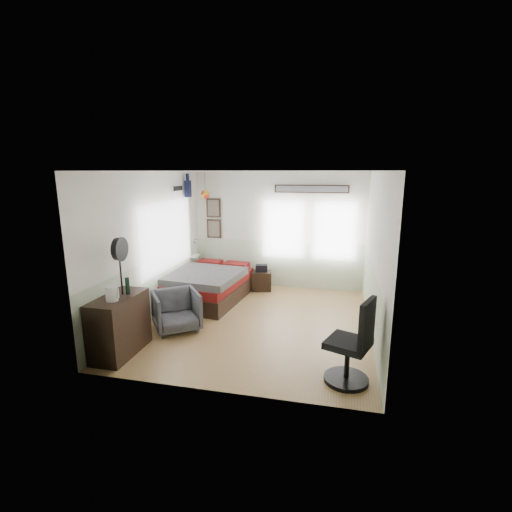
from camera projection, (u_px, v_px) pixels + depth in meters
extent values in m
cube|color=#A27745|center=(256.00, 322.00, 6.79)|extent=(4.00, 4.50, 0.01)
cube|color=silver|center=(278.00, 231.00, 8.62)|extent=(4.00, 0.02, 2.70)
cube|color=silver|center=(214.00, 289.00, 4.35)|extent=(4.00, 0.02, 2.70)
cube|color=silver|center=(152.00, 245.00, 6.92)|extent=(0.02, 4.50, 2.70)
cube|color=silver|center=(376.00, 256.00, 6.05)|extent=(0.02, 4.50, 2.70)
cube|color=white|center=(257.00, 171.00, 6.19)|extent=(4.00, 4.50, 0.02)
cube|color=#B5C1A4|center=(277.00, 264.00, 8.79)|extent=(4.00, 0.01, 1.10)
cube|color=#B5C1A4|center=(155.00, 286.00, 7.09)|extent=(0.01, 4.50, 1.10)
cube|color=#B5C1A4|center=(372.00, 302.00, 6.23)|extent=(0.01, 4.50, 1.10)
cube|color=silver|center=(167.00, 235.00, 7.41)|extent=(0.03, 2.20, 1.35)
cube|color=silver|center=(284.00, 229.00, 8.54)|extent=(0.95, 0.03, 1.30)
cube|color=silver|center=(335.00, 231.00, 8.30)|extent=(0.95, 0.03, 1.30)
cube|color=#2F1F16|center=(214.00, 229.00, 8.93)|extent=(0.35, 0.03, 0.45)
cube|color=#2F1F16|center=(214.00, 208.00, 8.82)|extent=(0.35, 0.03, 0.45)
cube|color=#7F7259|center=(214.00, 229.00, 8.91)|extent=(0.27, 0.01, 0.37)
cube|color=#7F7259|center=(213.00, 208.00, 8.80)|extent=(0.27, 0.01, 0.37)
cube|color=#2F1F16|center=(311.00, 189.00, 8.21)|extent=(1.65, 0.03, 0.18)
cube|color=gray|center=(311.00, 189.00, 8.20)|extent=(1.58, 0.01, 0.13)
cube|color=white|center=(177.00, 188.00, 7.78)|extent=(0.02, 0.48, 0.14)
sphere|color=red|center=(205.00, 195.00, 8.51)|extent=(0.20, 0.20, 0.20)
cube|color=black|center=(208.00, 292.00, 7.98)|extent=(1.64, 2.17, 0.33)
cube|color=maroon|center=(208.00, 281.00, 7.92)|extent=(1.59, 2.13, 0.18)
cube|color=#5F5F5F|center=(204.00, 276.00, 7.68)|extent=(1.64, 1.63, 0.14)
cube|color=maroon|center=(206.00, 263.00, 8.73)|extent=(0.59, 0.40, 0.14)
cube|color=maroon|center=(233.00, 265.00, 8.59)|extent=(0.59, 0.40, 0.14)
cube|color=black|center=(120.00, 325.00, 5.54)|extent=(0.48, 1.00, 0.90)
imported|color=#51525A|center=(176.00, 311.00, 6.40)|extent=(1.04, 1.05, 0.69)
cube|color=black|center=(261.00, 281.00, 8.58)|extent=(0.51, 0.44, 0.45)
cylinder|color=black|center=(346.00, 379.00, 4.86)|extent=(0.58, 0.58, 0.06)
cylinder|color=black|center=(347.00, 362.00, 4.81)|extent=(0.07, 0.07, 0.45)
cube|color=black|center=(348.00, 343.00, 4.75)|extent=(0.67, 0.67, 0.09)
cube|color=black|center=(367.00, 323.00, 4.56)|extent=(0.23, 0.46, 0.58)
cylinder|color=silver|center=(112.00, 293.00, 5.23)|extent=(0.17, 0.17, 0.22)
cube|color=silver|center=(118.00, 293.00, 5.20)|extent=(0.02, 0.02, 0.13)
cylinder|color=black|center=(127.00, 286.00, 5.53)|extent=(0.06, 0.06, 0.25)
cylinder|color=black|center=(121.00, 273.00, 5.47)|extent=(0.03, 0.03, 0.67)
cylinder|color=black|center=(119.00, 249.00, 5.39)|extent=(0.08, 0.34, 0.33)
cylinder|color=black|center=(122.00, 249.00, 5.38)|extent=(0.04, 0.36, 0.36)
cube|color=black|center=(261.00, 268.00, 8.52)|extent=(0.30, 0.23, 0.16)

